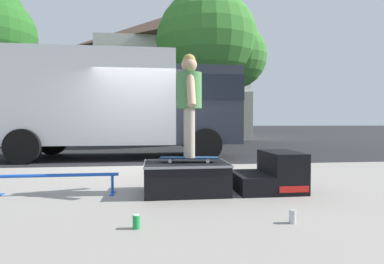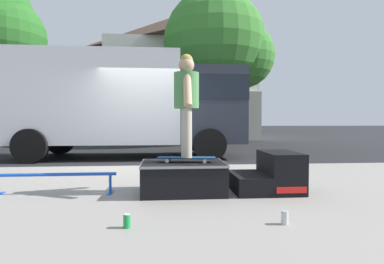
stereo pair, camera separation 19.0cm
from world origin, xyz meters
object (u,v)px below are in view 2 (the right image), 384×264
object	(u,v)px
box_truck	(128,101)
street_tree_main	(220,46)
skate_box	(183,176)
kicker_ramp	(270,175)
grind_rail	(55,178)
soda_can_b	(127,221)
skateboard	(186,158)
soda_can	(285,218)
skater_kid	(186,97)

from	to	relation	value
box_truck	street_tree_main	size ratio (longest dim) A/B	0.99
skate_box	kicker_ramp	distance (m)	1.21
grind_rail	street_tree_main	bearing A→B (deg)	68.25
soda_can_b	skateboard	bearing A→B (deg)	65.17
skate_box	soda_can	bearing A→B (deg)	-57.68
skate_box	box_truck	world-z (taller)	box_truck
grind_rail	skateboard	xyz separation A→B (m)	(1.75, -0.07, 0.26)
soda_can	street_tree_main	size ratio (longest dim) A/B	0.02
skater_kid	box_truck	distance (m)	5.57
soda_can_b	street_tree_main	bearing A→B (deg)	75.96
soda_can_b	grind_rail	bearing A→B (deg)	127.94
street_tree_main	skate_box	bearing A→B (deg)	-102.71
skate_box	street_tree_main	world-z (taller)	street_tree_main
skateboard	soda_can_b	xyz separation A→B (m)	(-0.63, -1.37, -0.41)
skater_kid	street_tree_main	xyz separation A→B (m)	(2.21, 9.98, 3.10)
skate_box	soda_can_b	distance (m)	1.49
skate_box	kicker_ramp	world-z (taller)	kicker_ramp
skateboard	street_tree_main	size ratio (longest dim) A/B	0.12
skateboard	skater_kid	bearing A→B (deg)	0.00
skateboard	soda_can_b	distance (m)	1.56
kicker_ramp	grind_rail	xyz separation A→B (m)	(-2.92, 0.07, -0.01)
kicker_ramp	soda_can	distance (m)	1.43
skater_kid	street_tree_main	distance (m)	10.68
skater_kid	street_tree_main	world-z (taller)	street_tree_main
soda_can_b	skater_kid	bearing A→B (deg)	65.17
street_tree_main	grind_rail	bearing A→B (deg)	-111.75
kicker_ramp	street_tree_main	world-z (taller)	street_tree_main
kicker_ramp	soda_can	size ratio (longest dim) A/B	7.11
kicker_ramp	skateboard	size ratio (longest dim) A/B	1.12
skateboard	soda_can	xyz separation A→B (m)	(0.83, -1.39, -0.41)
grind_rail	soda_can_b	xyz separation A→B (m)	(1.12, -1.43, -0.15)
skate_box	skateboard	bearing A→B (deg)	6.81
soda_can_b	street_tree_main	size ratio (longest dim) A/B	0.02
skate_box	street_tree_main	size ratio (longest dim) A/B	0.16
skater_kid	grind_rail	bearing A→B (deg)	177.80
kicker_ramp	soda_can_b	size ratio (longest dim) A/B	7.11
soda_can_b	street_tree_main	xyz separation A→B (m)	(2.84, 11.35, 4.34)
skateboard	box_truck	distance (m)	5.67
soda_can	box_truck	size ratio (longest dim) A/B	0.02
grind_rail	soda_can	size ratio (longest dim) A/B	12.76
grind_rail	soda_can	distance (m)	2.97
grind_rail	box_truck	world-z (taller)	box_truck
skateboard	soda_can_b	size ratio (longest dim) A/B	6.36
box_truck	skateboard	bearing A→B (deg)	-75.29
skater_kid	skate_box	bearing A→B (deg)	-173.19
soda_can	grind_rail	bearing A→B (deg)	150.52
skate_box	street_tree_main	xyz separation A→B (m)	(2.25, 9.99, 4.18)
skate_box	soda_can_b	world-z (taller)	skate_box
soda_can	kicker_ramp	bearing A→B (deg)	76.38
street_tree_main	skateboard	bearing A→B (deg)	-102.46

